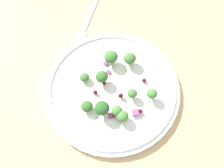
{
  "coord_description": "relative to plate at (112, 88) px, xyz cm",
  "views": [
    {
      "loc": [
        -6.94,
        -17.12,
        46.02
      ],
      "look_at": [
        0.56,
        2.92,
        2.7
      ],
      "focal_mm": 37.36,
      "sensor_mm": 36.0,
      "label": 1
    }
  ],
  "objects": [
    {
      "name": "broccoli_floret_2",
      "position": [
        -4.89,
        3.63,
        1.61
      ],
      "size": [
        2.04,
        2.04,
        2.06
      ],
      "color": "#ADD18E",
      "rests_on": "plate"
    },
    {
      "name": "onion_bit_1",
      "position": [
        0.47,
        3.5,
        0.84
      ],
      "size": [
        1.16,
        1.19,
        0.47
      ],
      "primitive_type": "cube",
      "rotation": [
        0.0,
        0.0,
        0.48
      ],
      "color": "#934C84",
      "rests_on": "plate"
    },
    {
      "name": "ground_plane",
      "position": [
        -0.56,
        -2.92,
        -1.86
      ],
      "size": [
        180.0,
        180.0,
        2.0
      ],
      "primitive_type": "cube",
      "color": "tan"
    },
    {
      "name": "broccoli_floret_5",
      "position": [
        3.0,
        -3.62,
        2.24
      ],
      "size": [
        1.98,
        1.98,
        2.0
      ],
      "color": "#8EB77A",
      "rests_on": "plate"
    },
    {
      "name": "fork",
      "position": [
        1.35,
        20.83,
        -0.61
      ],
      "size": [
        12.45,
        16.07,
        0.5
      ],
      "color": "silver",
      "rests_on": "ground_plane"
    },
    {
      "name": "broccoli_floret_9",
      "position": [
        5.65,
        4.11,
        2.52
      ],
      "size": [
        2.7,
        2.7,
        2.73
      ],
      "color": "#9EC684",
      "rests_on": "plate"
    },
    {
      "name": "onion_bit_3",
      "position": [
        2.33,
        -7.23,
        0.99
      ],
      "size": [
        1.65,
        1.58,
        0.51
      ],
      "primitive_type": "cube",
      "rotation": [
        0.0,
        0.0,
        2.83
      ],
      "color": "#934C84",
      "rests_on": "plate"
    },
    {
      "name": "onion_bit_2",
      "position": [
        0.73,
        5.76,
        0.9
      ],
      "size": [
        1.34,
        1.22,
        0.39
      ],
      "primitive_type": "cube",
      "rotation": [
        0.0,
        0.0,
        2.02
      ],
      "color": "#934C84",
      "rests_on": "plate"
    },
    {
      "name": "broccoli_floret_0",
      "position": [
        -6.4,
        -3.19,
        1.86
      ],
      "size": [
        2.36,
        2.36,
        2.38
      ],
      "color": "#8EB77A",
      "rests_on": "plate"
    },
    {
      "name": "broccoli_floret_8",
      "position": [
        -1.52,
        1.96,
        2.58
      ],
      "size": [
        2.59,
        2.59,
        2.62
      ],
      "color": "#ADD18E",
      "rests_on": "plate"
    },
    {
      "name": "cranberry_2",
      "position": [
        6.86,
        -1.22,
        1.05
      ],
      "size": [
        0.89,
        0.89,
        0.89
      ],
      "primitive_type": "sphere",
      "color": "maroon",
      "rests_on": "plate"
    },
    {
      "name": "broccoli_floret_4",
      "position": [
        -3.81,
        -4.67,
        2.82
      ],
      "size": [
        2.9,
        2.9,
        2.93
      ],
      "color": "#9EC684",
      "rests_on": "plate"
    },
    {
      "name": "plate",
      "position": [
        0.0,
        0.0,
        0.0
      ],
      "size": [
        28.97,
        28.97,
        1.7
      ],
      "color": "white",
      "rests_on": "ground_plane"
    },
    {
      "name": "cranberry_0",
      "position": [
        -3.82,
        -0.28,
        1.16
      ],
      "size": [
        0.89,
        0.89,
        0.89
      ],
      "primitive_type": "sphere",
      "color": "maroon",
      "rests_on": "plate"
    },
    {
      "name": "cranberry_5",
      "position": [
        0.81,
        -3.33,
        1.42
      ],
      "size": [
        0.98,
        0.98,
        0.98
      ],
      "primitive_type": "sphere",
      "color": "#4C0A14",
      "rests_on": "plate"
    },
    {
      "name": "broccoli_floret_6",
      "position": [
        -1.22,
        -5.94,
        2.25
      ],
      "size": [
        2.09,
        2.09,
        2.12
      ],
      "color": "#9EC684",
      "rests_on": "plate"
    },
    {
      "name": "broccoli_floret_7",
      "position": [
        -0.07,
        -7.34,
        2.05
      ],
      "size": [
        2.3,
        2.3,
        2.33
      ],
      "color": "#9EC684",
      "rests_on": "plate"
    },
    {
      "name": "broccoli_floret_1",
      "position": [
        1.93,
        5.77,
        2.73
      ],
      "size": [
        2.97,
        2.97,
        3.0
      ],
      "color": "#ADD18E",
      "rests_on": "plate"
    },
    {
      "name": "cranberry_1",
      "position": [
        -1.81,
        -5.98,
        0.98
      ],
      "size": [
        0.9,
        0.9,
        0.9
      ],
      "primitive_type": "sphere",
      "color": "maroon",
      "rests_on": "plate"
    },
    {
      "name": "cranberry_4",
      "position": [
        -1.36,
        1.1,
        0.88
      ],
      "size": [
        0.72,
        0.72,
        0.72
      ],
      "primitive_type": "sphere",
      "color": "maroon",
      "rests_on": "plate"
    },
    {
      "name": "onion_bit_0",
      "position": [
        -2.46,
        -6.01,
        0.55
      ],
      "size": [
        1.6,
        1.61,
        0.32
      ],
      "primitive_type": "cube",
      "rotation": [
        0.0,
        0.0,
        1.26
      ],
      "color": "#934C84",
      "rests_on": "plate"
    },
    {
      "name": "cranberry_3",
      "position": [
        3.28,
        -7.32,
        1.13
      ],
      "size": [
        0.85,
        0.85,
        0.85
      ],
      "primitive_type": "sphere",
      "color": "#4C0A14",
      "rests_on": "plate"
    },
    {
      "name": "dressing_pool",
      "position": [
        0.0,
        0.0,
        0.44
      ],
      "size": [
        16.8,
        16.8,
        0.2
      ],
      "primitive_type": "cylinder",
      "color": "white",
      "rests_on": "plate"
    },
    {
      "name": "broccoli_floret_3",
      "position": [
        6.67,
        -5.09,
        2.38
      ],
      "size": [
        2.16,
        2.16,
        2.18
      ],
      "color": "#8EB77A",
      "rests_on": "plate"
    }
  ]
}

